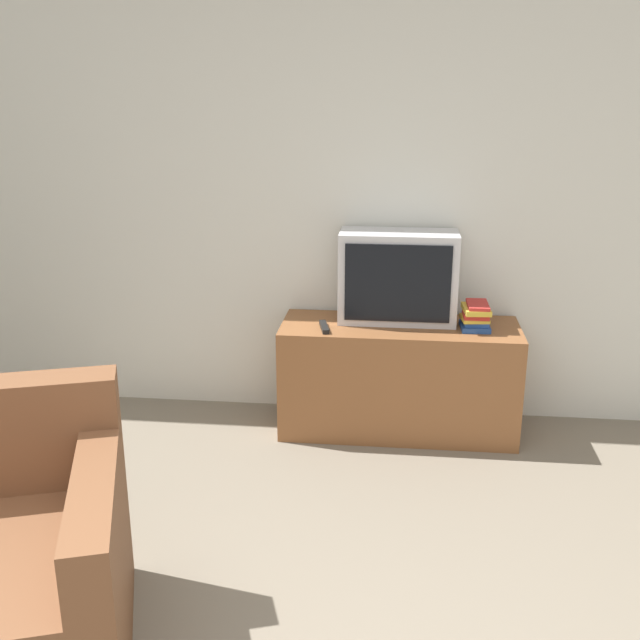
% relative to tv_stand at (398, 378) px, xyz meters
% --- Properties ---
extents(wall_back, '(9.00, 0.06, 2.60)m').
position_rel_tv_stand_xyz_m(wall_back, '(-0.62, 0.29, 0.99)').
color(wall_back, silver).
rests_on(wall_back, ground_plane).
extents(tv_stand, '(1.32, 0.49, 0.63)m').
position_rel_tv_stand_xyz_m(tv_stand, '(0.00, 0.00, 0.00)').
color(tv_stand, brown).
rests_on(tv_stand, ground_plane).
extents(television, '(0.65, 0.30, 0.50)m').
position_rel_tv_stand_xyz_m(television, '(-0.02, 0.09, 0.57)').
color(television, silver).
rests_on(television, tv_stand).
extents(book_stack, '(0.16, 0.22, 0.15)m').
position_rel_tv_stand_xyz_m(book_stack, '(0.40, -0.02, 0.39)').
color(book_stack, '#23478E').
rests_on(book_stack, tv_stand).
extents(remote_on_stand, '(0.08, 0.19, 0.02)m').
position_rel_tv_stand_xyz_m(remote_on_stand, '(-0.41, -0.11, 0.33)').
color(remote_on_stand, black).
rests_on(remote_on_stand, tv_stand).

